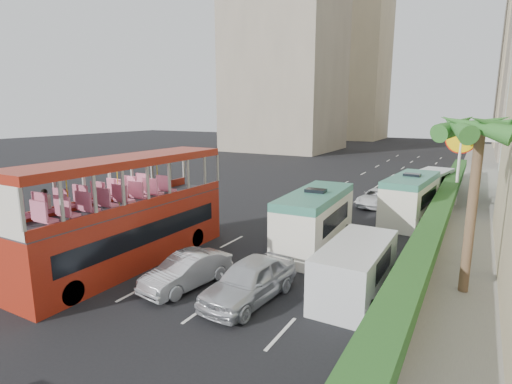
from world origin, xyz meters
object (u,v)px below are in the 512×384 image
Objects in this scene: panel_van_near at (355,269)px; van_asset at (376,206)px; minibus_near at (315,221)px; minibus_far at (410,199)px; double_decker_bus at (128,212)px; panel_van_far at (431,184)px; shell_station at (510,169)px; palm_tree at (472,212)px; car_silver_lane_b at (250,300)px; car_silver_lane_a at (187,286)px.

van_asset is at bearing 100.19° from panel_van_near.
minibus_far is (3.49, 8.01, -0.01)m from minibus_near.
panel_van_near is (3.36, -4.32, -0.46)m from minibus_near.
double_decker_bus is 2.00× the size of panel_van_far.
palm_tree is at bearing -96.60° from shell_station.
car_silver_lane_b is at bearing -92.69° from minibus_near.
van_asset is 15.90m from panel_van_near.
car_silver_lane_b is 25.37m from shell_station.
palm_tree is (3.58, -10.29, 1.89)m from minibus_far.
minibus_near reaches higher than panel_van_far.
car_silver_lane_b is 23.94m from panel_van_far.
minibus_near is 1.01× the size of minibus_far.
shell_station is at bearing 73.18° from car_silver_lane_b.
palm_tree is at bearing -60.23° from van_asset.
minibus_near reaches higher than car_silver_lane_a.
palm_tree is (3.72, 2.04, 2.33)m from panel_van_near.
car_silver_lane_b is 15.22m from minibus_far.
shell_station is at bearing 8.39° from panel_van_far.
shell_station is (9.29, 23.45, 2.75)m from car_silver_lane_b.
palm_tree reaches higher than van_asset.
shell_station is (5.44, -0.15, 1.65)m from panel_van_far.
minibus_near is 1.30× the size of panel_van_near.
minibus_far reaches higher than van_asset.
panel_van_far is at bearing 178.38° from shell_station.
van_asset is at bearing -109.94° from panel_van_far.
van_asset is at bearing 135.73° from minibus_far.
van_asset is (0.64, 18.03, 0.00)m from car_silver_lane_b.
minibus_far is (3.50, 14.74, 1.49)m from car_silver_lane_b.
car_silver_lane_a reaches higher than van_asset.
shell_station is at bearing 36.45° from van_asset.
car_silver_lane_b is 0.59× the size of shell_station.
minibus_near is 19.16m from shell_station.
shell_station is (8.64, 5.42, 2.75)m from van_asset.
double_decker_bus is 28.02m from shell_station.
double_decker_bus is 9.26m from minibus_near.
car_silver_lane_a is 24.77m from panel_van_far.
minibus_near is 0.85× the size of shell_station.
van_asset is at bearing 84.24° from minibus_near.
panel_van_near is (6.21, 2.62, 1.05)m from car_silver_lane_a.
shell_station reaches higher than van_asset.
van_asset is 0.66× the size of minibus_near.
minibus_far is at bearing 75.51° from car_silver_lane_a.
panel_van_far reaches higher than car_silver_lane_a.
panel_van_near is (-0.13, -12.34, -0.44)m from minibus_far.
palm_tree is at bearing 16.16° from double_decker_bus.
double_decker_bus is at bearing -179.01° from car_silver_lane_b.
double_decker_bus is 1.72× the size of palm_tree.
car_silver_lane_b is (2.84, 0.22, 0.00)m from car_silver_lane_a.
car_silver_lane_a is 18.58m from van_asset.
minibus_near is at bearing 76.15° from car_silver_lane_a.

